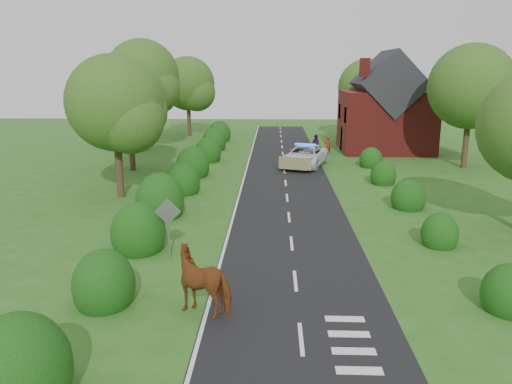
{
  "coord_description": "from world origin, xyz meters",
  "views": [
    {
      "loc": [
        -0.83,
        -16.79,
        7.48
      ],
      "look_at": [
        -1.72,
        8.18,
        1.3
      ],
      "focal_mm": 35.0,
      "sensor_mm": 36.0,
      "label": 1
    }
  ],
  "objects_px": {
    "police_van": "(305,156)",
    "pedestrian_red": "(328,145)",
    "road_sign": "(168,220)",
    "pedestrian_purple": "(316,144)",
    "cow": "(206,284)"
  },
  "relations": [
    {
      "from": "police_van",
      "to": "pedestrian_red",
      "type": "distance_m",
      "value": 6.26
    },
    {
      "from": "road_sign",
      "to": "pedestrian_purple",
      "type": "xyz_separation_m",
      "value": [
        8.01,
        26.63,
        -0.8
      ]
    },
    {
      "from": "road_sign",
      "to": "cow",
      "type": "xyz_separation_m",
      "value": [
        2.06,
        -4.26,
        -0.79
      ]
    },
    {
      "from": "cow",
      "to": "pedestrian_red",
      "type": "relative_size",
      "value": 1.5
    },
    {
      "from": "cow",
      "to": "police_van",
      "type": "height_order",
      "value": "police_van"
    },
    {
      "from": "cow",
      "to": "pedestrian_red",
      "type": "xyz_separation_m",
      "value": [
        6.97,
        30.12,
        -0.05
      ]
    },
    {
      "from": "police_van",
      "to": "pedestrian_purple",
      "type": "xyz_separation_m",
      "value": [
        1.37,
        6.56,
        0.02
      ]
    },
    {
      "from": "road_sign",
      "to": "police_van",
      "type": "xyz_separation_m",
      "value": [
        6.65,
        20.07,
        -0.83
      ]
    },
    {
      "from": "road_sign",
      "to": "cow",
      "type": "height_order",
      "value": "road_sign"
    },
    {
      "from": "pedestrian_purple",
      "to": "cow",
      "type": "bearing_deg",
      "value": 113.6
    },
    {
      "from": "pedestrian_purple",
      "to": "road_sign",
      "type": "bearing_deg",
      "value": 107.76
    },
    {
      "from": "road_sign",
      "to": "pedestrian_red",
      "type": "distance_m",
      "value": 27.4
    },
    {
      "from": "pedestrian_red",
      "to": "road_sign",
      "type": "bearing_deg",
      "value": 55.81
    },
    {
      "from": "cow",
      "to": "pedestrian_purple",
      "type": "distance_m",
      "value": 31.47
    },
    {
      "from": "road_sign",
      "to": "pedestrian_purple",
      "type": "distance_m",
      "value": 27.82
    }
  ]
}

